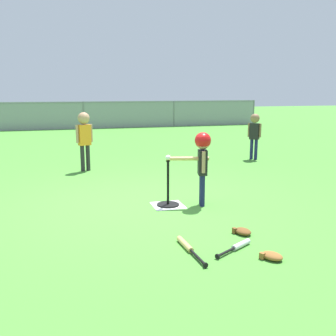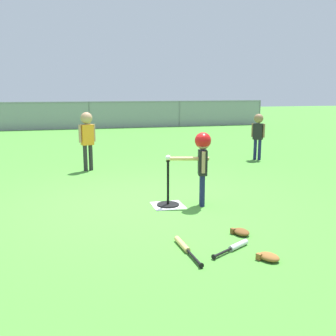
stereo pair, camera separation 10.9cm
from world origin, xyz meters
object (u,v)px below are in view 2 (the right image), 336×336
at_px(baseball_on_tee, 168,158).
at_px(glove_by_plate, 268,257).
at_px(batting_tee, 168,198).
at_px(glove_near_bats, 241,232).
at_px(fielder_deep_right, 258,130).
at_px(spare_bat_wood, 184,247).
at_px(batter_child, 202,154).
at_px(fielder_deep_center, 87,133).
at_px(spare_bat_silver, 235,247).

xyz_separation_m(baseball_on_tee, glove_by_plate, (0.48, -2.03, -0.66)).
distance_m(batting_tee, glove_near_bats, 1.43).
bearing_deg(baseball_on_tee, batting_tee, 0.00).
relative_size(fielder_deep_right, glove_near_bats, 4.40).
bearing_deg(spare_bat_wood, batter_child, 64.31).
height_order(batter_child, fielder_deep_center, fielder_deep_center).
height_order(baseball_on_tee, glove_near_bats, baseball_on_tee).
bearing_deg(fielder_deep_right, batting_tee, -134.23).
relative_size(baseball_on_tee, glove_by_plate, 0.28).
bearing_deg(fielder_deep_right, spare_bat_wood, -124.84).
bearing_deg(batting_tee, baseball_on_tee, 0.00).
height_order(batting_tee, glove_near_bats, batting_tee).
bearing_deg(spare_bat_silver, batting_tee, 99.10).
relative_size(batting_tee, glove_near_bats, 2.68).
xyz_separation_m(batter_child, fielder_deep_right, (2.54, 3.20, -0.05)).
height_order(spare_bat_silver, glove_by_plate, glove_by_plate).
bearing_deg(fielder_deep_center, fielder_deep_right, 3.89).
bearing_deg(spare_bat_silver, spare_bat_wood, 165.88).
bearing_deg(glove_by_plate, spare_bat_wood, 147.75).
height_order(batter_child, glove_near_bats, batter_child).
xyz_separation_m(spare_bat_silver, spare_bat_wood, (-0.51, 0.13, 0.00)).
bearing_deg(fielder_deep_right, baseball_on_tee, -134.23).
bearing_deg(glove_by_plate, fielder_deep_center, 106.45).
bearing_deg(batting_tee, fielder_deep_center, 108.66).
relative_size(spare_bat_wood, glove_near_bats, 2.91).
bearing_deg(spare_bat_silver, batter_child, 83.19).
bearing_deg(glove_near_bats, spare_bat_wood, -162.11).
height_order(fielder_deep_right, spare_bat_silver, fielder_deep_right).
xyz_separation_m(baseball_on_tee, fielder_deep_right, (3.01, 3.09, -0.00)).
xyz_separation_m(spare_bat_silver, glove_near_bats, (0.24, 0.37, 0.01)).
bearing_deg(glove_near_bats, batting_tee, 111.09).
distance_m(batting_tee, baseball_on_tee, 0.59).
bearing_deg(fielder_deep_right, fielder_deep_center, -176.11).
height_order(batter_child, fielder_deep_right, fielder_deep_right).
height_order(batting_tee, fielder_deep_center, fielder_deep_center).
distance_m(batting_tee, batter_child, 0.80).
relative_size(batter_child, spare_bat_silver, 2.05).
bearing_deg(fielder_deep_right, glove_by_plate, -116.29).
height_order(fielder_deep_center, glove_near_bats, fielder_deep_center).
xyz_separation_m(baseball_on_tee, batter_child, (0.46, -0.12, 0.05)).
distance_m(fielder_deep_right, spare_bat_silver, 5.55).
bearing_deg(batting_tee, batter_child, -14.18).
relative_size(fielder_deep_right, spare_bat_silver, 2.12).
xyz_separation_m(batter_child, spare_bat_silver, (-0.19, -1.59, -0.72)).
height_order(baseball_on_tee, fielder_deep_center, fielder_deep_center).
relative_size(baseball_on_tee, spare_bat_wood, 0.10).
bearing_deg(fielder_deep_center, batter_child, -64.27).
relative_size(spare_bat_silver, spare_bat_wood, 0.72).
bearing_deg(glove_by_plate, glove_near_bats, 87.16).
bearing_deg(fielder_deep_right, batter_child, -128.44).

